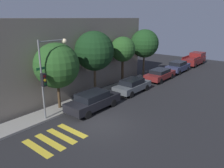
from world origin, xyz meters
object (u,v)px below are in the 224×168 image
object	(u,v)px
pickup_truck	(195,59)
tree_midblock	(94,51)
sedan_middle	(132,85)
tree_near_corner	(57,66)
traffic_light_pole	(48,70)
sedan_far_end	(160,74)
sedan_tail_of_row	(178,67)
tree_behind_truck	(145,44)
sedan_near_corner	(93,101)
tree_far_end	(123,49)

from	to	relation	value
pickup_truck	tree_midblock	bearing A→B (deg)	173.79
sedan_middle	tree_near_corner	xyz separation A→B (m)	(-7.07, 2.18, 2.84)
traffic_light_pole	sedan_far_end	xyz separation A→B (m)	(14.21, -1.27, -2.92)
sedan_far_end	pickup_truck	size ratio (longest dim) A/B	0.87
sedan_tail_of_row	tree_behind_truck	bearing A→B (deg)	157.43
sedan_middle	tree_midblock	distance (m)	5.05
sedan_tail_of_row	tree_near_corner	distance (m)	18.22
pickup_truck	tree_midblock	world-z (taller)	tree_midblock
tree_midblock	sedan_far_end	bearing A→B (deg)	-14.09
sedan_near_corner	tree_near_corner	distance (m)	3.90
sedan_far_end	tree_midblock	bearing A→B (deg)	165.91
pickup_truck	tree_far_end	xyz separation A→B (m)	(-15.77, 2.18, 2.98)
tree_midblock	tree_far_end	distance (m)	4.25
sedan_far_end	pickup_truck	xyz separation A→B (m)	(11.33, -0.00, 0.20)
tree_midblock	tree_far_end	world-z (taller)	tree_midblock
tree_far_end	tree_midblock	bearing A→B (deg)	-180.00
pickup_truck	sedan_tail_of_row	bearing A→B (deg)	180.00
sedan_far_end	tree_midblock	size ratio (longest dim) A/B	0.76
sedan_far_end	tree_midblock	xyz separation A→B (m)	(-8.68, 2.18, 3.49)
sedan_far_end	tree_far_end	distance (m)	5.88
tree_behind_truck	sedan_near_corner	bearing A→B (deg)	-168.81
pickup_truck	tree_midblock	xyz separation A→B (m)	(-20.01, 2.18, 3.30)
traffic_light_pole	tree_near_corner	distance (m)	1.67
sedan_tail_of_row	tree_midblock	distance (m)	14.33
tree_midblock	sedan_tail_of_row	bearing A→B (deg)	-9.00
sedan_near_corner	sedan_middle	distance (m)	5.45
pickup_truck	tree_far_end	bearing A→B (deg)	172.14
sedan_middle	traffic_light_pole	bearing A→B (deg)	171.46
sedan_middle	sedan_far_end	world-z (taller)	sedan_middle
pickup_truck	tree_behind_truck	world-z (taller)	tree_behind_truck
traffic_light_pole	pickup_truck	world-z (taller)	traffic_light_pole
tree_far_end	tree_behind_truck	bearing A→B (deg)	-0.00
sedan_middle	tree_far_end	size ratio (longest dim) A/B	0.82
traffic_light_pole	sedan_middle	distance (m)	9.05
sedan_far_end	pickup_truck	bearing A→B (deg)	-0.00
sedan_far_end	tree_near_corner	distance (m)	13.30
sedan_far_end	tree_far_end	size ratio (longest dim) A/B	0.87
sedan_near_corner	tree_far_end	bearing A→B (deg)	17.91
traffic_light_pole	tree_behind_truck	xyz separation A→B (m)	(14.04, 0.91, 0.49)
pickup_truck	tree_behind_truck	xyz separation A→B (m)	(-11.50, 2.18, 3.21)
sedan_far_end	sedan_tail_of_row	size ratio (longest dim) A/B	1.04
traffic_light_pole	tree_far_end	size ratio (longest dim) A/B	1.09
pickup_truck	sedan_near_corner	bearing A→B (deg)	180.00
tree_near_corner	tree_far_end	xyz separation A→B (m)	(8.37, 0.00, 0.32)
tree_midblock	tree_far_end	bearing A→B (deg)	0.00
tree_near_corner	tree_behind_truck	xyz separation A→B (m)	(12.64, -0.00, 0.55)
traffic_light_pole	tree_behind_truck	distance (m)	14.07
sedan_far_end	tree_behind_truck	distance (m)	4.05
tree_behind_truck	sedan_tail_of_row	bearing A→B (deg)	-22.57
tree_far_end	sedan_near_corner	bearing A→B (deg)	-162.09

